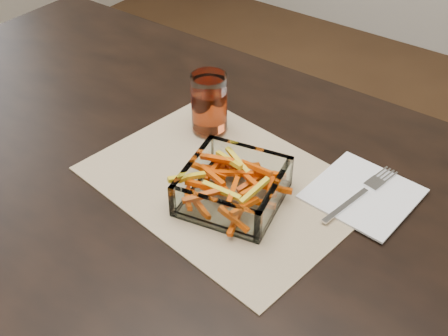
{
  "coord_description": "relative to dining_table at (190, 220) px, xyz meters",
  "views": [
    {
      "loc": [
        0.49,
        -0.55,
        1.38
      ],
      "look_at": [
        0.05,
        0.04,
        0.78
      ],
      "focal_mm": 45.0,
      "sensor_mm": 36.0,
      "label": 1
    }
  ],
  "objects": [
    {
      "name": "dining_table",
      "position": [
        0.0,
        0.0,
        0.0
      ],
      "size": [
        1.6,
        0.9,
        0.75
      ],
      "color": "black",
      "rests_on": "ground"
    },
    {
      "name": "placemat",
      "position": [
        0.05,
        0.04,
        0.09
      ],
      "size": [
        0.49,
        0.39,
        0.0
      ],
      "primitive_type": "cube",
      "rotation": [
        0.0,
        0.0,
        -0.13
      ],
      "color": "tan",
      "rests_on": "dining_table"
    },
    {
      "name": "glass_bowl",
      "position": [
        0.09,
        0.01,
        0.12
      ],
      "size": [
        0.18,
        0.18,
        0.06
      ],
      "rotation": [
        0.0,
        0.0,
        0.22
      ],
      "color": "white",
      "rests_on": "placemat"
    },
    {
      "name": "tumbler",
      "position": [
        -0.07,
        0.15,
        0.15
      ],
      "size": [
        0.07,
        0.07,
        0.12
      ],
      "color": "white",
      "rests_on": "placemat"
    },
    {
      "name": "napkin",
      "position": [
        0.26,
        0.15,
        0.09
      ],
      "size": [
        0.17,
        0.17,
        0.0
      ],
      "primitive_type": "cube",
      "rotation": [
        0.0,
        0.0,
        -0.08
      ],
      "color": "white",
      "rests_on": "placemat"
    },
    {
      "name": "fork",
      "position": [
        0.26,
        0.15,
        0.1
      ],
      "size": [
        0.05,
        0.19,
        0.0
      ],
      "rotation": [
        0.0,
        0.0,
        -0.18
      ],
      "color": "silver",
      "rests_on": "napkin"
    }
  ]
}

